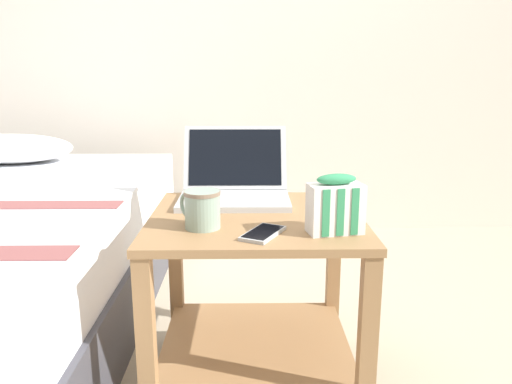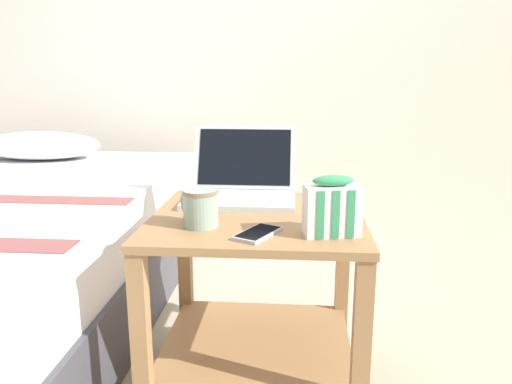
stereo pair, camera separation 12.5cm
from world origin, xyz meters
The scene contains 7 objects.
ground_plane centered at (0.00, 0.00, 0.00)m, with size 8.00×8.00×0.00m, color tan.
back_wall centered at (0.00, 1.62, 1.25)m, with size 8.00×0.05×2.50m.
bedside_table centered at (0.00, 0.00, 0.35)m, with size 0.60×0.57×0.55m.
laptop centered at (-0.07, 0.19, 0.59)m, with size 0.35×0.33×0.22m.
mug_front_left centered at (-0.14, -0.11, 0.60)m, with size 0.12×0.12×0.10m.
snack_bag centered at (0.20, -0.16, 0.62)m, with size 0.15×0.10×0.15m.
cell_phone centered at (0.02, -0.18, 0.55)m, with size 0.13×0.16×0.01m.
Camera 2 is at (0.11, -1.37, 0.95)m, focal length 35.00 mm.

